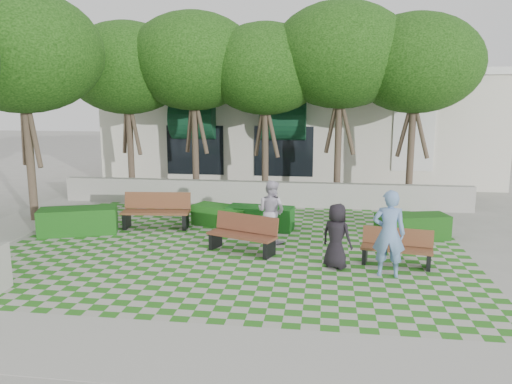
# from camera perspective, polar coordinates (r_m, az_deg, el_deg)

# --- Properties ---
(ground) EXTENTS (90.00, 90.00, 0.00)m
(ground) POSITION_cam_1_polar(r_m,az_deg,el_deg) (12.52, -3.25, -7.52)
(ground) COLOR gray
(ground) RESTS_ON ground
(lawn) EXTENTS (12.00, 12.00, 0.00)m
(lawn) POSITION_cam_1_polar(r_m,az_deg,el_deg) (13.46, -2.42, -6.18)
(lawn) COLOR #2B721E
(lawn) RESTS_ON ground
(sidewalk_south) EXTENTS (16.00, 2.00, 0.01)m
(sidewalk_south) POSITION_cam_1_polar(r_m,az_deg,el_deg) (8.32, -9.88, -17.45)
(sidewalk_south) COLOR #9E9B93
(sidewalk_south) RESTS_ON ground
(retaining_wall) EXTENTS (15.00, 0.36, 0.90)m
(retaining_wall) POSITION_cam_1_polar(r_m,az_deg,el_deg) (18.34, 0.51, -0.18)
(retaining_wall) COLOR #9E9B93
(retaining_wall) RESTS_ON ground
(bench_east) EXTENTS (1.71, 0.83, 0.86)m
(bench_east) POSITION_cam_1_polar(r_m,az_deg,el_deg) (12.34, 15.79, -6.18)
(bench_east) COLOR brown
(bench_east) RESTS_ON ground
(bench_mid) EXTENTS (1.91, 1.22, 0.95)m
(bench_mid) POSITION_cam_1_polar(r_m,az_deg,el_deg) (12.86, -1.49, -4.88)
(bench_mid) COLOR brown
(bench_mid) RESTS_ON ground
(bench_west) EXTENTS (2.09, 0.87, 1.07)m
(bench_west) POSITION_cam_1_polar(r_m,az_deg,el_deg) (15.49, -11.31, -2.18)
(bench_west) COLOR brown
(bench_west) RESTS_ON ground
(hedge_east) EXTENTS (2.11, 1.27, 0.69)m
(hedge_east) POSITION_cam_1_polar(r_m,az_deg,el_deg) (14.74, 17.42, -3.80)
(hedge_east) COLOR #154512
(hedge_east) RESTS_ON ground
(hedge_midright) EXTENTS (2.04, 1.00, 0.69)m
(hedge_midright) POSITION_cam_1_polar(r_m,az_deg,el_deg) (15.09, 0.51, -2.97)
(hedge_midright) COLOR #124617
(hedge_midright) RESTS_ON ground
(hedge_midleft) EXTENTS (1.98, 1.33, 0.64)m
(hedge_midleft) POSITION_cam_1_polar(r_m,az_deg,el_deg) (15.48, -3.89, -2.74)
(hedge_midleft) COLOR #185316
(hedge_midleft) RESTS_ON ground
(hedge_west) EXTENTS (2.34, 1.56, 0.76)m
(hedge_west) POSITION_cam_1_polar(r_m,az_deg,el_deg) (15.47, -19.64, -3.13)
(hedge_west) COLOR #154A13
(hedge_west) RESTS_ON ground
(person_blue) EXTENTS (0.75, 0.53, 1.96)m
(person_blue) POSITION_cam_1_polar(r_m,az_deg,el_deg) (11.37, 14.94, -4.61)
(person_blue) COLOR #698CBF
(person_blue) RESTS_ON ground
(person_dark) EXTENTS (0.89, 0.80, 1.53)m
(person_dark) POSITION_cam_1_polar(r_m,az_deg,el_deg) (11.73, 9.19, -4.99)
(person_dark) COLOR black
(person_dark) RESTS_ON ground
(person_white) EXTENTS (1.04, 0.95, 1.72)m
(person_white) POSITION_cam_1_polar(r_m,az_deg,el_deg) (13.61, 1.73, -2.25)
(person_white) COLOR silver
(person_white) RESTS_ON ground
(tree_row) EXTENTS (17.70, 13.40, 7.41)m
(tree_row) POSITION_cam_1_polar(r_m,az_deg,el_deg) (18.16, -5.61, 14.65)
(tree_row) COLOR #47382B
(tree_row) RESTS_ON ground
(building) EXTENTS (18.00, 8.92, 5.15)m
(building) POSITION_cam_1_polar(r_m,az_deg,el_deg) (25.82, 4.90, 7.56)
(building) COLOR beige
(building) RESTS_ON ground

